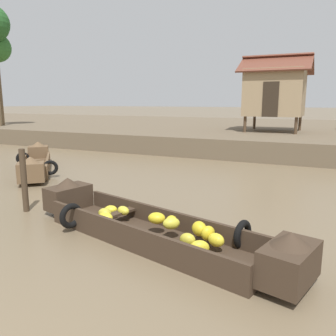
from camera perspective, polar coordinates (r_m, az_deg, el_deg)
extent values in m
plane|color=#726047|center=(10.76, 7.72, -3.05)|extent=(300.00, 300.00, 0.00)
cube|color=brown|center=(24.93, 17.94, 5.60)|extent=(160.00, 20.00, 0.93)
cube|color=#3D2D21|center=(6.61, -2.94, -11.58)|extent=(4.81, 2.33, 0.12)
cube|color=#3D2D21|center=(6.91, 0.15, -8.45)|extent=(4.53, 1.28, 0.35)
cube|color=#3D2D21|center=(6.17, -6.47, -11.00)|extent=(4.53, 1.28, 0.35)
cube|color=#3D2D21|center=(5.22, 19.54, -14.79)|extent=(0.83, 1.11, 0.53)
cone|color=#3D2D21|center=(5.07, 19.81, -11.05)|extent=(0.68, 0.68, 0.20)
cube|color=#3D2D21|center=(8.43, -16.26, -4.66)|extent=(0.83, 1.11, 0.53)
cone|color=#3D2D21|center=(8.34, -16.39, -2.24)|extent=(0.68, 0.68, 0.20)
cube|color=#3D2D21|center=(7.20, -8.85, -7.63)|extent=(0.46, 1.07, 0.05)
torus|color=black|center=(6.18, 12.32, -10.77)|extent=(0.25, 0.53, 0.52)
torus|color=black|center=(7.24, -15.86, -7.67)|extent=(0.25, 0.53, 0.52)
ellipsoid|color=gold|center=(7.14, -10.50, -7.41)|extent=(0.30, 0.26, 0.21)
ellipsoid|color=gold|center=(5.74, 3.28, -11.87)|extent=(0.27, 0.19, 0.23)
ellipsoid|color=yellow|center=(6.05, 6.67, -10.74)|extent=(0.30, 0.32, 0.26)
ellipsoid|color=yellow|center=(5.58, 5.26, -13.16)|extent=(0.38, 0.33, 0.26)
ellipsoid|color=yellow|center=(7.46, -9.52, -6.87)|extent=(0.34, 0.31, 0.18)
ellipsoid|color=yellow|center=(6.15, 5.23, -10.04)|extent=(0.38, 0.37, 0.27)
ellipsoid|color=yellow|center=(5.88, 8.03, -11.79)|extent=(0.35, 0.29, 0.23)
ellipsoid|color=yellow|center=(7.28, -7.45, -7.05)|extent=(0.36, 0.30, 0.18)
ellipsoid|color=yellow|center=(7.03, -10.40, -8.08)|extent=(0.36, 0.25, 0.19)
ellipsoid|color=yellow|center=(6.29, 0.55, -9.21)|extent=(0.39, 0.38, 0.22)
ellipsoid|color=yellow|center=(6.35, 0.55, -9.02)|extent=(0.28, 0.30, 0.25)
ellipsoid|color=yellow|center=(6.53, -1.90, -8.35)|extent=(0.38, 0.33, 0.22)
cube|color=brown|center=(13.74, -21.13, -0.37)|extent=(3.09, 3.25, 0.12)
cube|color=brown|center=(13.67, -19.40, 0.77)|extent=(2.45, 2.67, 0.38)
cube|color=brown|center=(13.73, -22.99, 0.56)|extent=(2.45, 2.67, 0.38)
cube|color=brown|center=(11.60, -21.85, -0.62)|extent=(1.06, 1.05, 0.59)
cone|color=brown|center=(11.53, -21.99, 1.31)|extent=(0.79, 0.79, 0.20)
cube|color=brown|center=(15.77, -20.77, 2.36)|extent=(1.06, 1.05, 0.59)
cone|color=brown|center=(15.72, -20.87, 3.78)|extent=(0.79, 0.79, 0.20)
cube|color=brown|center=(14.44, -21.03, 1.26)|extent=(0.76, 0.72, 0.05)
torus|color=black|center=(12.49, -19.01, 0.05)|extent=(0.46, 0.44, 0.52)
torus|color=black|center=(14.91, -23.05, 1.47)|extent=(0.46, 0.44, 0.52)
cylinder|color=#4C3826|center=(19.29, 12.70, 7.11)|extent=(0.16, 0.16, 0.87)
cylinder|color=#4C3826|center=(18.90, 20.55, 6.61)|extent=(0.16, 0.16, 0.87)
cylinder|color=#4C3826|center=(21.84, 14.20, 7.48)|extent=(0.16, 0.16, 0.87)
cylinder|color=#4C3826|center=(21.50, 21.13, 7.03)|extent=(0.16, 0.16, 0.87)
cube|color=#9E8460|center=(20.31, 17.42, 11.84)|extent=(3.03, 3.01, 2.51)
cube|color=#2D2319|center=(18.80, 16.71, 10.90)|extent=(0.80, 0.04, 1.80)
cube|color=brown|center=(19.66, 17.37, 16.38)|extent=(3.73, 1.99, 1.02)
cube|color=brown|center=(21.15, 17.96, 15.93)|extent=(3.73, 1.99, 1.02)
cylinder|color=brown|center=(27.13, -26.20, 11.56)|extent=(0.24, 0.24, 4.87)
cylinder|color=#423323|center=(8.80, -22.87, -1.93)|extent=(0.14, 0.14, 1.52)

